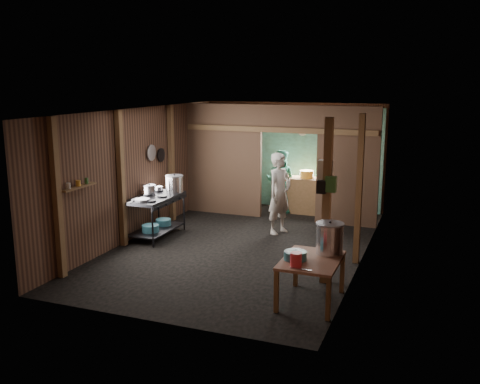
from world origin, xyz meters
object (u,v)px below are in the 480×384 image
at_px(yellow_tub, 307,174).
at_px(stock_pot, 330,239).
at_px(stove_pot_large, 175,184).
at_px(pink_bucket, 296,260).
at_px(gas_range, 156,217).
at_px(cook, 280,193).
at_px(prep_table, 311,281).

bearing_deg(yellow_tub, stock_pot, -72.23).
distance_m(stove_pot_large, pink_bucket, 4.51).
distance_m(gas_range, cook, 2.58).
bearing_deg(pink_bucket, gas_range, 145.95).
height_order(prep_table, stove_pot_large, stove_pot_large).
xyz_separation_m(stock_pot, pink_bucket, (-0.31, -0.70, -0.12)).
distance_m(stove_pot_large, cook, 2.20).
bearing_deg(gas_range, stock_pot, -23.76).
bearing_deg(pink_bucket, prep_table, 70.33).
bearing_deg(stove_pot_large, cook, 16.90).
xyz_separation_m(gas_range, cook, (2.27, 1.16, 0.42)).
xyz_separation_m(gas_range, stock_pot, (3.89, -1.71, 0.45)).
height_order(gas_range, prep_table, gas_range).
bearing_deg(yellow_tub, cook, -93.28).
distance_m(gas_range, stove_pot_large, 0.81).
bearing_deg(yellow_tub, pink_bucket, -77.52).
height_order(prep_table, yellow_tub, yellow_tub).
xyz_separation_m(prep_table, stove_pot_large, (-3.54, 2.58, 0.69)).
bearing_deg(stove_pot_large, stock_pot, -31.00).
bearing_deg(stock_pot, pink_bucket, -114.03).
bearing_deg(stock_pot, yellow_tub, 107.77).
distance_m(prep_table, stock_pot, 0.67).
relative_size(pink_bucket, yellow_tub, 0.60).
distance_m(gas_range, stock_pot, 4.28).
bearing_deg(stove_pot_large, gas_range, -108.01).
xyz_separation_m(stove_pot_large, yellow_tub, (2.20, 2.51, -0.07)).
bearing_deg(gas_range, pink_bucket, -34.05).
relative_size(prep_table, stock_pot, 2.28).
bearing_deg(yellow_tub, prep_table, -75.26).
xyz_separation_m(prep_table, pink_bucket, (-0.13, -0.37, 0.42)).
relative_size(stock_pot, cook, 0.29).
height_order(stove_pot_large, cook, cook).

